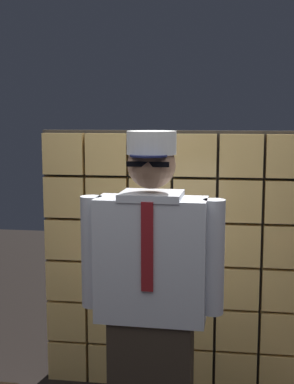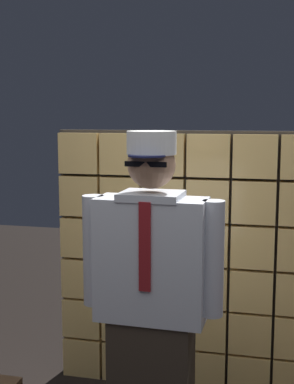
# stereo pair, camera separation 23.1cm
# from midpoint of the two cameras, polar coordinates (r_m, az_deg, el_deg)

# --- Properties ---
(glass_block_wall) EXTENTS (1.76, 0.10, 1.76)m
(glass_block_wall) POSITION_cam_midpoint_polar(r_m,az_deg,el_deg) (3.57, 0.84, -7.66)
(glass_block_wall) COLOR #F2C672
(glass_block_wall) RESTS_ON ground
(standing_person) EXTENTS (0.70, 0.30, 1.77)m
(standing_person) POSITION_cam_midpoint_polar(r_m,az_deg,el_deg) (2.66, -2.07, -11.97)
(standing_person) COLOR #382D23
(standing_person) RESTS_ON ground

